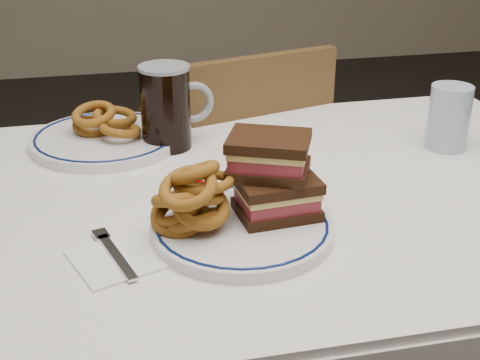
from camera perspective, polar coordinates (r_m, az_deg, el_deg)
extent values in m
cube|color=silver|center=(1.19, 2.45, -1.49)|extent=(1.26, 0.86, 0.03)
cylinder|color=#422B15|center=(1.66, -19.66, -9.87)|extent=(0.06, 0.06, 0.71)
cylinder|color=#422B15|center=(1.83, 16.03, -5.79)|extent=(0.06, 0.06, 0.71)
cube|color=silver|center=(1.60, -1.53, 2.49)|extent=(1.26, 0.01, 0.17)
cube|color=#422B15|center=(1.83, -1.50, -2.47)|extent=(0.50, 0.50, 0.04)
cylinder|color=#422B15|center=(2.14, 0.68, -4.75)|extent=(0.04, 0.04, 0.40)
cylinder|color=#422B15|center=(1.89, 5.82, -9.39)|extent=(0.04, 0.04, 0.40)
cylinder|color=#422B15|center=(2.02, -8.15, -7.00)|extent=(0.04, 0.04, 0.40)
cylinder|color=#422B15|center=(1.75, -4.05, -12.44)|extent=(0.04, 0.04, 0.40)
cube|color=#422B15|center=(1.58, 1.40, 2.63)|extent=(0.40, 0.14, 0.45)
cylinder|color=silver|center=(1.03, 0.17, -4.19)|extent=(0.28, 0.28, 0.02)
torus|color=#0A194D|center=(1.03, 0.18, -3.73)|extent=(0.27, 0.27, 0.01)
cube|color=black|center=(1.06, 3.13, -2.51)|extent=(0.13, 0.11, 0.02)
cube|color=maroon|center=(1.05, 3.15, -1.61)|extent=(0.12, 0.10, 0.02)
cube|color=#DFC664|center=(1.04, 3.17, -0.86)|extent=(0.12, 0.10, 0.01)
cube|color=black|center=(1.03, 3.19, -0.19)|extent=(0.13, 0.11, 0.02)
cube|color=black|center=(1.04, 2.44, 0.93)|extent=(0.15, 0.14, 0.02)
cube|color=maroon|center=(1.03, 2.46, 1.86)|extent=(0.14, 0.13, 0.02)
cube|color=#DFC664|center=(1.03, 2.47, 2.65)|extent=(0.14, 0.13, 0.01)
cube|color=black|center=(1.02, 2.49, 3.35)|extent=(0.15, 0.14, 0.02)
torus|color=#653C0D|center=(1.02, -4.01, -3.51)|extent=(0.10, 0.09, 0.08)
torus|color=#653C0D|center=(1.02, -5.17, -2.89)|extent=(0.10, 0.09, 0.07)
torus|color=#653C0D|center=(1.02, -5.15, -2.35)|extent=(0.09, 0.09, 0.05)
torus|color=#653C0D|center=(1.00, -3.36, -2.29)|extent=(0.09, 0.09, 0.06)
torus|color=#653C0D|center=(0.99, -5.38, -1.63)|extent=(0.08, 0.08, 0.05)
torus|color=#653C0D|center=(1.00, -3.35, -1.13)|extent=(0.08, 0.07, 0.04)
torus|color=#653C0D|center=(1.01, -3.14, -0.22)|extent=(0.10, 0.10, 0.03)
torus|color=#653C0D|center=(0.97, -4.47, -0.67)|extent=(0.10, 0.09, 0.06)
torus|color=#653C0D|center=(0.99, -3.87, 0.63)|extent=(0.09, 0.08, 0.06)
cylinder|color=silver|center=(1.09, -3.93, -1.11)|extent=(0.05, 0.05, 0.03)
cylinder|color=#7F0207|center=(1.09, -3.94, -0.64)|extent=(0.04, 0.04, 0.01)
cylinder|color=black|center=(1.34, -6.36, 6.12)|extent=(0.10, 0.10, 0.17)
cylinder|color=gray|center=(1.32, -6.53, 9.52)|extent=(0.10, 0.10, 0.01)
torus|color=gray|center=(1.35, -4.00, 6.62)|extent=(0.09, 0.03, 0.09)
cylinder|color=#9EB5CC|center=(1.40, 17.40, 5.12)|extent=(0.08, 0.08, 0.13)
cylinder|color=silver|center=(1.40, -11.40, 3.38)|extent=(0.30, 0.30, 0.02)
torus|color=#0A194D|center=(1.40, -11.44, 3.76)|extent=(0.29, 0.29, 0.01)
torus|color=#653C0D|center=(1.42, -12.46, 4.45)|extent=(0.09, 0.09, 0.04)
torus|color=#653C0D|center=(1.36, -10.19, 4.28)|extent=(0.09, 0.09, 0.04)
torus|color=#653C0D|center=(1.41, -10.64, 5.35)|extent=(0.09, 0.09, 0.03)
torus|color=#653C0D|center=(1.39, -12.39, 5.52)|extent=(0.09, 0.09, 0.05)
cube|color=white|center=(0.99, -10.43, -6.65)|extent=(0.15, 0.15, 0.00)
cube|color=silver|center=(0.99, -10.45, -6.45)|extent=(0.05, 0.14, 0.00)
cube|color=silver|center=(1.05, -11.77, -4.57)|extent=(0.03, 0.04, 0.00)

